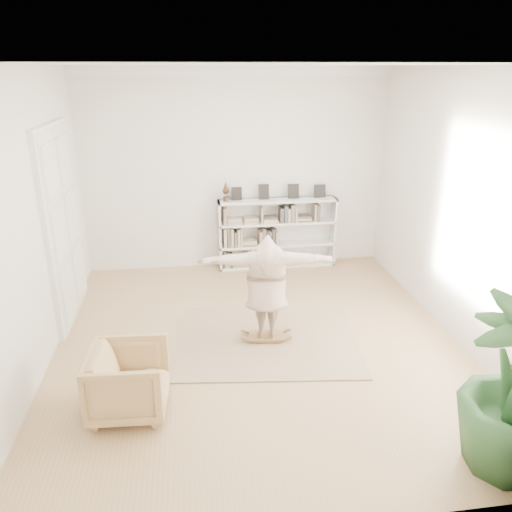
{
  "coord_description": "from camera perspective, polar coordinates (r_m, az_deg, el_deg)",
  "views": [
    {
      "loc": [
        -0.86,
        -5.96,
        3.58
      ],
      "look_at": [
        0.02,
        0.4,
        1.13
      ],
      "focal_mm": 35.0,
      "sensor_mm": 36.0,
      "label": 1
    }
  ],
  "objects": [
    {
      "name": "bookshelf",
      "position": [
        9.4,
        2.38,
        2.57
      ],
      "size": [
        2.2,
        0.35,
        1.64
      ],
      "color": "silver",
      "rests_on": "floor"
    },
    {
      "name": "doors",
      "position": [
        7.8,
        -21.19,
        3.19
      ],
      "size": [
        0.09,
        1.78,
        2.92
      ],
      "color": "white",
      "rests_on": "floor"
    },
    {
      "name": "rug",
      "position": [
        7.06,
        1.18,
        -9.52
      ],
      "size": [
        2.7,
        2.26,
        0.02
      ],
      "primitive_type": "cube",
      "rotation": [
        0.0,
        0.0,
        -0.11
      ],
      "color": "tan",
      "rests_on": "floor"
    },
    {
      "name": "rocker_board",
      "position": [
        7.03,
        1.18,
        -9.13
      ],
      "size": [
        0.51,
        0.34,
        0.1
      ],
      "rotation": [
        0.0,
        0.0,
        -0.11
      ],
      "color": "brown",
      "rests_on": "rug"
    },
    {
      "name": "armchair",
      "position": [
        5.76,
        -14.33,
        -13.65
      ],
      "size": [
        0.88,
        0.86,
        0.76
      ],
      "primitive_type": "imported",
      "rotation": [
        0.0,
        0.0,
        1.51
      ],
      "color": "tan",
      "rests_on": "floor"
    },
    {
      "name": "room_shell",
      "position": [
        8.94,
        -2.48,
        20.38
      ],
      "size": [
        6.0,
        6.0,
        6.0
      ],
      "color": "silver",
      "rests_on": "floor"
    },
    {
      "name": "floor",
      "position": [
        7.01,
        0.32,
        -9.87
      ],
      "size": [
        6.0,
        6.0,
        0.0
      ],
      "primitive_type": "plane",
      "color": "tan",
      "rests_on": "ground"
    },
    {
      "name": "person",
      "position": [
        6.67,
        1.23,
        -3.24
      ],
      "size": [
        1.85,
        0.68,
        1.47
      ],
      "primitive_type": "imported",
      "rotation": [
        0.0,
        0.0,
        3.03
      ],
      "color": "#C2A491",
      "rests_on": "rocker_board"
    }
  ]
}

